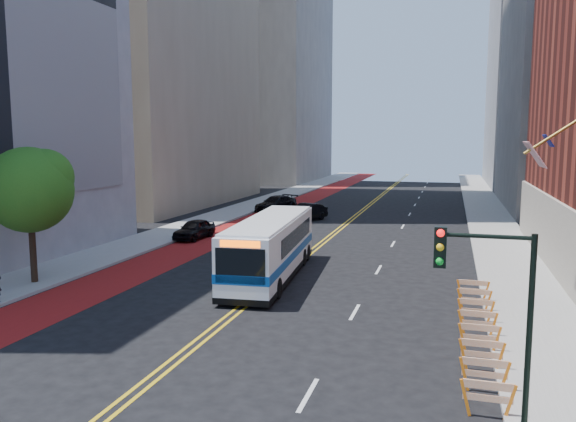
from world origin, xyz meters
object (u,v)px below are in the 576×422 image
Objects in this scene: traffic_signal at (489,294)px; car_a at (194,229)px; car_c at (276,204)px; street_tree at (31,186)px; transit_bus at (271,246)px; car_b at (306,212)px.

car_a is (-18.71, 23.56, -3.02)m from traffic_signal.
car_c is (-17.68, 40.06, -2.95)m from traffic_signal.
transit_bus is (10.85, 4.68, -3.26)m from street_tree.
traffic_signal is 43.89m from car_c.
traffic_signal is 0.96× the size of car_c.
car_c is (-7.87, 25.83, -0.88)m from transit_bus.
street_tree reaches higher than transit_bus.
car_a is at bearing 128.81° from transit_bus.
car_b is at bearing 66.35° from car_a.
street_tree reaches higher than car_a.
car_a is 0.89× the size of car_b.
street_tree is 26.36m from car_b.
car_c is at bearing 113.81° from traffic_signal.
car_b is at bearing 73.21° from street_tree.
car_a is at bearing 128.47° from traffic_signal.
traffic_signal is 37.01m from car_b.
car_a is (-8.91, 9.32, -0.94)m from transit_bus.
street_tree is 30.93m from car_c.
street_tree is at bearing -94.51° from car_a.
car_b is at bearing 94.45° from transit_bus.
transit_bus is at bearing -59.02° from car_b.
street_tree is 1.32× the size of traffic_signal.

